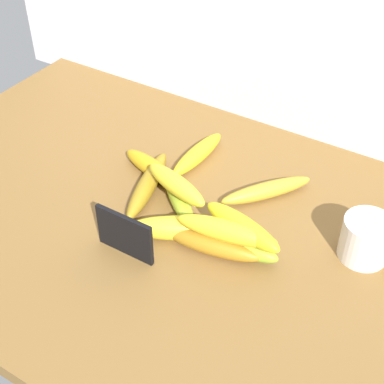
{
  "coord_description": "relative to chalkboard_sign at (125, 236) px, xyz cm",
  "views": [
    {
      "loc": [
        48.47,
        -62.44,
        73.62
      ],
      "look_at": [
        7.43,
        3.85,
        8.0
      ],
      "focal_mm": 53.16,
      "sensor_mm": 36.0,
      "label": 1
    }
  ],
  "objects": [
    {
      "name": "banana_1",
      "position": [
        15.62,
        9.85,
        -1.97
      ],
      "size": [
        16.06,
        4.53,
        3.77
      ],
      "primitive_type": "ellipsoid",
      "rotation": [
        0.0,
        0.0,
        0.05
      ],
      "color": "#8DAE2A",
      "rests_on": "counter_top"
    },
    {
      "name": "banana_4",
      "position": [
        12.39,
        7.66,
        -2.0
      ],
      "size": [
        17.68,
        6.4,
        3.72
      ],
      "primitive_type": "ellipsoid",
      "rotation": [
        0.0,
        0.0,
        3.3
      ],
      "color": "#AB781C",
      "rests_on": "counter_top"
    },
    {
      "name": "banana_10",
      "position": [
        14.67,
        8.38,
        1.76
      ],
      "size": [
        17.75,
        6.85,
        3.7
      ],
      "primitive_type": "ellipsoid",
      "rotation": [
        0.0,
        0.0,
        0.19
      ],
      "color": "yellow",
      "rests_on": "banana_1"
    },
    {
      "name": "coffee_mug",
      "position": [
        34.74,
        20.56,
        -0.05
      ],
      "size": [
        9.91,
        8.41,
        7.62
      ],
      "color": "white",
      "rests_on": "counter_top"
    },
    {
      "name": "banana_2",
      "position": [
        5.4,
        7.66,
        -1.67
      ],
      "size": [
        17.17,
        12.77,
        4.36
      ],
      "primitive_type": "ellipsoid",
      "rotation": [
        0.0,
        0.0,
        0.55
      ],
      "color": "yellow",
      "rests_on": "counter_top"
    },
    {
      "name": "banana_8",
      "position": [
        0.73,
        14.61,
        1.24
      ],
      "size": [
        15.58,
        8.06,
        3.66
      ],
      "primitive_type": "ellipsoid",
      "rotation": [
        0.0,
        0.0,
        2.84
      ],
      "color": "yellow",
      "rests_on": "banana_3"
    },
    {
      "name": "chalkboard_sign",
      "position": [
        0.0,
        0.0,
        0.0
      ],
      "size": [
        11.0,
        1.8,
        8.4
      ],
      "color": "black",
      "rests_on": "counter_top"
    },
    {
      "name": "banana_9",
      "position": [
        16.41,
        10.89,
        1.79
      ],
      "size": [
        16.32,
        7.55,
        3.75
      ],
      "primitive_type": "ellipsoid",
      "rotation": [
        0.0,
        0.0,
        -0.25
      ],
      "color": "yellow",
      "rests_on": "banana_1"
    },
    {
      "name": "banana_0",
      "position": [
        13.87,
        25.69,
        -2.22
      ],
      "size": [
        13.83,
        16.93,
        3.27
      ],
      "primitive_type": "ellipsoid",
      "rotation": [
        0.0,
        0.0,
        4.07
      ],
      "color": "gold",
      "rests_on": "counter_top"
    },
    {
      "name": "banana_5",
      "position": [
        -8.57,
        19.91,
        -2.06
      ],
      "size": [
        15.49,
        7.21,
        3.59
      ],
      "primitive_type": "ellipsoid",
      "rotation": [
        0.0,
        0.0,
        6.03
      ],
      "color": "gold",
      "rests_on": "counter_top"
    },
    {
      "name": "counter_top",
      "position": [
        -3.2,
        10.58,
        -5.36
      ],
      "size": [
        110.0,
        76.0,
        3.0
      ],
      "primitive_type": "cube",
      "color": "brown",
      "rests_on": "ground"
    },
    {
      "name": "banana_3",
      "position": [
        1.01,
        14.92,
        -2.22
      ],
      "size": [
        14.98,
        13.64,
        3.27
      ],
      "primitive_type": "ellipsoid",
      "rotation": [
        0.0,
        0.0,
        2.43
      ],
      "color": "#A9C531",
      "rests_on": "counter_top"
    },
    {
      "name": "banana_6",
      "position": [
        -3.02,
        28.64,
        -2.14
      ],
      "size": [
        4.22,
        16.99,
        3.44
      ],
      "primitive_type": "ellipsoid",
      "rotation": [
        0.0,
        0.0,
        4.67
      ],
      "color": "yellow",
      "rests_on": "counter_top"
    },
    {
      "name": "banana_7",
      "position": [
        -6.23,
        15.12,
        -2.13
      ],
      "size": [
        8.83,
        20.69,
        3.46
      ],
      "primitive_type": "ellipsoid",
      "rotation": [
        0.0,
        0.0,
        4.98
      ],
      "color": "olive",
      "rests_on": "counter_top"
    }
  ]
}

